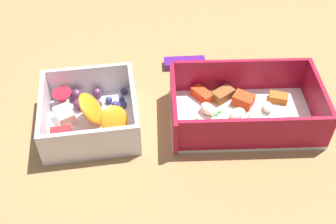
{
  "coord_description": "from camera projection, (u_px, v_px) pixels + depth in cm",
  "views": [
    {
      "loc": [
        -7.98,
        -42.63,
        47.32
      ],
      "look_at": [
        -2.04,
        0.32,
        4.0
      ],
      "focal_mm": 44.81,
      "sensor_mm": 36.0,
      "label": 1
    }
  ],
  "objects": [
    {
      "name": "table_surface",
      "position": [
        182.0,
        126.0,
        0.63
      ],
      "size": [
        80.0,
        80.0,
        2.0
      ],
      "primitive_type": "cube",
      "color": "#9E7547",
      "rests_on": "ground"
    },
    {
      "name": "pasta_container",
      "position": [
        243.0,
        109.0,
        0.62
      ],
      "size": [
        22.86,
        15.14,
        6.18
      ],
      "rotation": [
        0.0,
        0.0,
        -0.1
      ],
      "color": "white",
      "rests_on": "table_surface"
    },
    {
      "name": "fruit_bowl",
      "position": [
        89.0,
        115.0,
        0.61
      ],
      "size": [
        13.66,
        13.98,
        5.67
      ],
      "rotation": [
        0.0,
        0.0,
        0.01
      ],
      "color": "white",
      "rests_on": "table_surface"
    },
    {
      "name": "candy_bar",
      "position": [
        185.0,
        63.0,
        0.72
      ],
      "size": [
        7.15,
        2.88,
        1.2
      ],
      "primitive_type": "cube",
      "rotation": [
        0.0,
        0.0,
        -0.07
      ],
      "color": "#51197A",
      "rests_on": "table_surface"
    }
  ]
}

